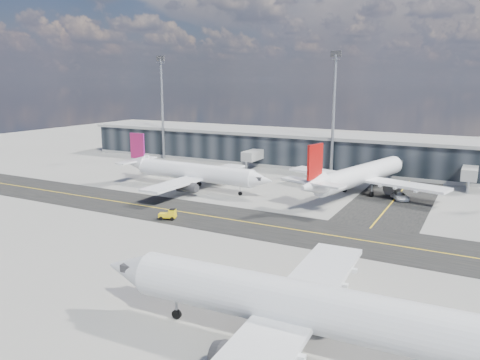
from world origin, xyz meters
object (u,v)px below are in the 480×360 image
Objects in this scene: airliner_redtail at (360,175)px; service_van at (400,196)px; airliner_af at (193,172)px; baggage_tug at (169,214)px; airliner_near at (308,308)px.

airliner_redtail is 8.67m from service_van.
service_van is (39.87, 11.01, -2.85)m from airliner_af.
airliner_redtail reaches higher than baggage_tug.
airliner_af is 6.94× the size of service_van.
baggage_tug is (-22.98, -31.91, -2.98)m from airliner_redtail.
airliner_near is 13.46× the size of baggage_tug.
airliner_af is 61.96m from airliner_near.
baggage_tug is at bearing 25.94° from airliner_af.
baggage_tug is at bearing -111.30° from airliner_redtail.
airliner_near is at bearing 32.12° from baggage_tug.
airliner_redtail is 0.95× the size of airliner_near.
airliner_af is 41.46m from service_van.
airliner_redtail is 12.73× the size of baggage_tug.
airliner_af is at bearing 168.97° from service_van.
airliner_redtail reaches higher than airliner_af.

